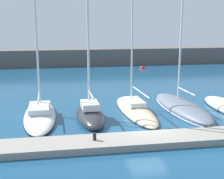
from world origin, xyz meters
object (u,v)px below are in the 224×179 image
sailboat_slate_fourth (182,106)px  dock_bollard (95,137)px  sailboat_white_nearest (40,114)px  mooring_buoy_red (142,69)px  sailboat_charcoal_second (90,114)px  sailboat_sand_third (135,109)px

sailboat_slate_fourth → dock_bollard: 10.13m
sailboat_white_nearest → sailboat_slate_fourth: 11.27m
mooring_buoy_red → sailboat_charcoal_second: bearing=-113.6°
sailboat_white_nearest → mooring_buoy_red: bearing=-33.3°
sailboat_white_nearest → sailboat_charcoal_second: (3.65, -0.86, 0.12)m
sailboat_sand_third → sailboat_charcoal_second: bearing=103.7°
sailboat_white_nearest → dock_bollard: 7.01m
sailboat_charcoal_second → sailboat_sand_third: 3.91m
sailboat_slate_fourth → mooring_buoy_red: size_ratio=22.69×
sailboat_sand_third → dock_bollard: sailboat_sand_third is taller
sailboat_slate_fourth → mooring_buoy_red: (2.56, 22.15, -0.30)m
sailboat_white_nearest → sailboat_sand_third: sailboat_sand_third is taller
sailboat_sand_third → sailboat_slate_fourth: sailboat_slate_fourth is taller
sailboat_sand_third → mooring_buoy_red: bearing=-19.6°
sailboat_charcoal_second → sailboat_slate_fourth: (7.62, 1.16, -0.10)m
sailboat_charcoal_second → dock_bollard: (-0.22, -5.25, 0.21)m
sailboat_sand_third → sailboat_slate_fourth: (3.88, 0.01, 0.06)m
sailboat_sand_third → dock_bollard: 7.53m
sailboat_sand_third → sailboat_slate_fourth: 3.88m
sailboat_charcoal_second → sailboat_slate_fourth: bearing=-83.5°
sailboat_sand_third → sailboat_slate_fourth: size_ratio=0.91×
sailboat_white_nearest → sailboat_slate_fourth: (11.26, 0.30, 0.02)m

